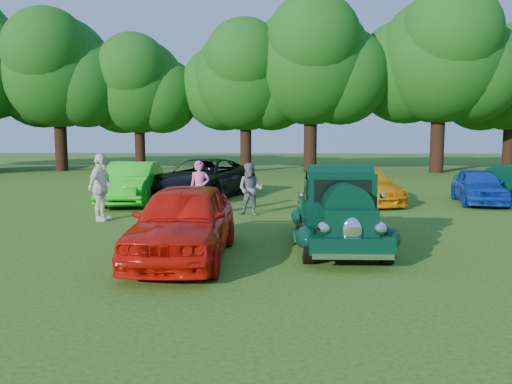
{
  "coord_description": "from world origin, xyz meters",
  "views": [
    {
      "loc": [
        -0.56,
        -10.55,
        2.44
      ],
      "look_at": [
        -0.92,
        1.3,
        1.1
      ],
      "focal_mm": 35.0,
      "sensor_mm": 36.0,
      "label": 1
    }
  ],
  "objects_px": {
    "back_car_lime": "(132,183)",
    "spectator_white": "(100,187)",
    "red_convertible": "(184,221)",
    "spectator_pink": "(200,188)",
    "hero_pickup": "(338,215)",
    "back_car_black": "(204,178)",
    "back_car_orange": "(364,185)",
    "back_car_blue": "(479,186)",
    "spectator_grey": "(250,189)"
  },
  "relations": [
    {
      "from": "back_car_lime",
      "to": "spectator_white",
      "type": "xyz_separation_m",
      "value": [
        0.14,
        -3.74,
        0.22
      ]
    },
    {
      "from": "back_car_lime",
      "to": "spectator_pink",
      "type": "bearing_deg",
      "value": -47.53
    },
    {
      "from": "hero_pickup",
      "to": "spectator_pink",
      "type": "bearing_deg",
      "value": 130.69
    },
    {
      "from": "back_car_lime",
      "to": "spectator_pink",
      "type": "height_order",
      "value": "spectator_pink"
    },
    {
      "from": "spectator_pink",
      "to": "spectator_grey",
      "type": "distance_m",
      "value": 1.55
    },
    {
      "from": "back_car_blue",
      "to": "spectator_grey",
      "type": "relative_size",
      "value": 2.33
    },
    {
      "from": "hero_pickup",
      "to": "spectator_grey",
      "type": "xyz_separation_m",
      "value": [
        -2.09,
        4.38,
        0.08
      ]
    },
    {
      "from": "back_car_lime",
      "to": "back_car_orange",
      "type": "distance_m",
      "value": 8.47
    },
    {
      "from": "back_car_blue",
      "to": "red_convertible",
      "type": "bearing_deg",
      "value": -126.8
    },
    {
      "from": "red_convertible",
      "to": "back_car_lime",
      "type": "height_order",
      "value": "red_convertible"
    },
    {
      "from": "back_car_orange",
      "to": "spectator_grey",
      "type": "height_order",
      "value": "spectator_grey"
    },
    {
      "from": "back_car_blue",
      "to": "spectator_grey",
      "type": "bearing_deg",
      "value": -149.36
    },
    {
      "from": "spectator_pink",
      "to": "red_convertible",
      "type": "bearing_deg",
      "value": -96.33
    },
    {
      "from": "back_car_blue",
      "to": "spectator_white",
      "type": "relative_size",
      "value": 1.94
    },
    {
      "from": "spectator_pink",
      "to": "spectator_white",
      "type": "relative_size",
      "value": 0.87
    },
    {
      "from": "red_convertible",
      "to": "spectator_pink",
      "type": "distance_m",
      "value": 5.34
    },
    {
      "from": "spectator_grey",
      "to": "hero_pickup",
      "type": "bearing_deg",
      "value": -49.1
    },
    {
      "from": "spectator_pink",
      "to": "spectator_white",
      "type": "xyz_separation_m",
      "value": [
        -2.72,
        -0.97,
        0.13
      ]
    },
    {
      "from": "hero_pickup",
      "to": "red_convertible",
      "type": "bearing_deg",
      "value": -160.91
    },
    {
      "from": "hero_pickup",
      "to": "back_car_orange",
      "type": "relative_size",
      "value": 0.98
    },
    {
      "from": "back_car_black",
      "to": "back_car_orange",
      "type": "height_order",
      "value": "back_car_black"
    },
    {
      "from": "back_car_black",
      "to": "spectator_pink",
      "type": "height_order",
      "value": "spectator_pink"
    },
    {
      "from": "back_car_lime",
      "to": "back_car_blue",
      "type": "xyz_separation_m",
      "value": [
        12.53,
        0.32,
        -0.11
      ]
    },
    {
      "from": "spectator_pink",
      "to": "spectator_grey",
      "type": "relative_size",
      "value": 1.04
    },
    {
      "from": "hero_pickup",
      "to": "back_car_lime",
      "type": "xyz_separation_m",
      "value": [
        -6.5,
        6.99,
        0.02
      ]
    },
    {
      "from": "back_car_blue",
      "to": "spectator_white",
      "type": "xyz_separation_m",
      "value": [
        -12.39,
        -4.06,
        0.33
      ]
    },
    {
      "from": "back_car_lime",
      "to": "red_convertible",
      "type": "bearing_deg",
      "value": -71.26
    },
    {
      "from": "spectator_grey",
      "to": "spectator_white",
      "type": "xyz_separation_m",
      "value": [
        -4.26,
        -1.13,
        0.16
      ]
    },
    {
      "from": "back_car_orange",
      "to": "spectator_white",
      "type": "xyz_separation_m",
      "value": [
        -8.31,
        -4.18,
        0.34
      ]
    },
    {
      "from": "hero_pickup",
      "to": "spectator_pink",
      "type": "distance_m",
      "value": 5.57
    },
    {
      "from": "hero_pickup",
      "to": "spectator_pink",
      "type": "xyz_separation_m",
      "value": [
        -3.63,
        4.22,
        0.12
      ]
    },
    {
      "from": "hero_pickup",
      "to": "back_car_orange",
      "type": "height_order",
      "value": "hero_pickup"
    },
    {
      "from": "back_car_lime",
      "to": "spectator_white",
      "type": "distance_m",
      "value": 3.75
    },
    {
      "from": "red_convertible",
      "to": "spectator_pink",
      "type": "bearing_deg",
      "value": 95.66
    },
    {
      "from": "back_car_black",
      "to": "spectator_pink",
      "type": "xyz_separation_m",
      "value": [
        0.5,
        -4.52,
        0.07
      ]
    },
    {
      "from": "hero_pickup",
      "to": "spectator_grey",
      "type": "relative_size",
      "value": 2.65
    },
    {
      "from": "red_convertible",
      "to": "back_car_blue",
      "type": "bearing_deg",
      "value": 43.28
    },
    {
      "from": "hero_pickup",
      "to": "back_car_black",
      "type": "xyz_separation_m",
      "value": [
        -4.13,
        8.74,
        0.04
      ]
    },
    {
      "from": "back_car_black",
      "to": "spectator_white",
      "type": "xyz_separation_m",
      "value": [
        -2.23,
        -5.48,
        0.2
      ]
    },
    {
      "from": "red_convertible",
      "to": "back_car_black",
      "type": "relative_size",
      "value": 0.79
    },
    {
      "from": "back_car_orange",
      "to": "back_car_blue",
      "type": "distance_m",
      "value": 4.08
    },
    {
      "from": "back_car_lime",
      "to": "back_car_blue",
      "type": "distance_m",
      "value": 12.54
    },
    {
      "from": "spectator_pink",
      "to": "spectator_white",
      "type": "height_order",
      "value": "spectator_white"
    },
    {
      "from": "hero_pickup",
      "to": "back_car_orange",
      "type": "distance_m",
      "value": 7.69
    },
    {
      "from": "spectator_pink",
      "to": "spectator_white",
      "type": "bearing_deg",
      "value": -171.5
    },
    {
      "from": "back_car_orange",
      "to": "spectator_grey",
      "type": "relative_size",
      "value": 2.7
    },
    {
      "from": "red_convertible",
      "to": "spectator_white",
      "type": "bearing_deg",
      "value": 126.91
    },
    {
      "from": "back_car_lime",
      "to": "back_car_blue",
      "type": "relative_size",
      "value": 1.2
    },
    {
      "from": "spectator_white",
      "to": "back_car_black",
      "type": "bearing_deg",
      "value": -11.31
    },
    {
      "from": "hero_pickup",
      "to": "back_car_lime",
      "type": "relative_size",
      "value": 0.94
    }
  ]
}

